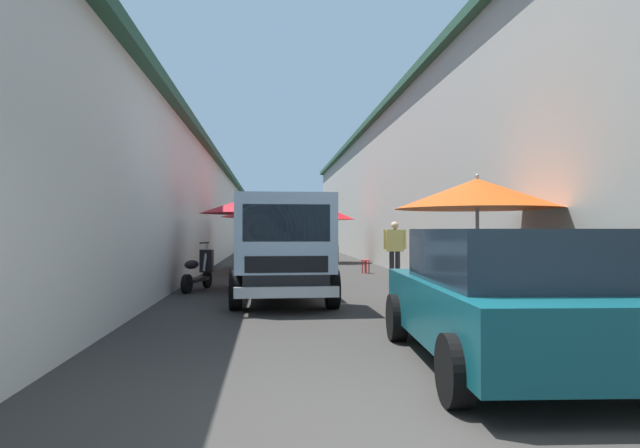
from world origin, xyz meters
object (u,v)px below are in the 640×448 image
(parked_scooter, at_px, (198,272))
(plastic_stool, at_px, (366,263))
(fruit_stall_near_left, at_px, (477,203))
(vendor_by_crates, at_px, (395,246))
(fruit_stall_mid_lane, at_px, (257,218))
(hatchback_car, at_px, (501,296))
(fruit_stall_near_right, at_px, (261,218))
(fruit_stall_far_right, at_px, (329,219))
(fruit_stall_far_left, at_px, (254,212))
(delivery_truck, at_px, (283,250))

(parked_scooter, relative_size, plastic_stool, 3.82)
(fruit_stall_near_left, relative_size, vendor_by_crates, 1.56)
(fruit_stall_mid_lane, relative_size, vendor_by_crates, 1.54)
(hatchback_car, relative_size, vendor_by_crates, 2.39)
(fruit_stall_near_left, distance_m, vendor_by_crates, 6.90)
(fruit_stall_mid_lane, bearing_deg, hatchback_car, -168.61)
(fruit_stall_near_right, bearing_deg, fruit_stall_near_left, -159.19)
(fruit_stall_near_left, bearing_deg, fruit_stall_far_right, 2.72)
(fruit_stall_near_right, xyz_separation_m, fruit_stall_mid_lane, (2.37, 0.21, 0.06))
(fruit_stall_far_left, distance_m, fruit_stall_near_left, 6.50)
(hatchback_car, bearing_deg, fruit_stall_near_right, 12.61)
(hatchback_car, bearing_deg, delivery_truck, 23.46)
(fruit_stall_far_left, height_order, delivery_truck, fruit_stall_far_left)
(delivery_truck, bearing_deg, vendor_by_crates, -35.42)
(fruit_stall_near_right, height_order, plastic_stool, fruit_stall_near_right)
(fruit_stall_far_left, bearing_deg, hatchback_car, -160.93)
(fruit_stall_near_left, distance_m, delivery_truck, 3.84)
(fruit_stall_mid_lane, xyz_separation_m, vendor_by_crates, (-4.88, -4.02, -0.90))
(fruit_stall_near_left, bearing_deg, hatchback_car, 163.25)
(fruit_stall_far_right, distance_m, vendor_by_crates, 8.49)
(plastic_stool, bearing_deg, delivery_truck, 158.05)
(fruit_stall_near_right, xyz_separation_m, delivery_truck, (-7.11, -0.54, -0.76))
(fruit_stall_near_right, distance_m, vendor_by_crates, 4.64)
(fruit_stall_near_right, relative_size, fruit_stall_mid_lane, 0.97)
(parked_scooter, bearing_deg, hatchback_car, -151.20)
(delivery_truck, xyz_separation_m, plastic_stool, (7.20, -2.90, -0.71))
(fruit_stall_near_left, xyz_separation_m, parked_scooter, (4.72, 4.96, -1.41))
(fruit_stall_mid_lane, relative_size, hatchback_car, 0.65)
(fruit_stall_near_left, height_order, hatchback_car, fruit_stall_near_left)
(fruit_stall_near_left, height_order, delivery_truck, fruit_stall_near_left)
(delivery_truck, distance_m, plastic_stool, 7.79)
(delivery_truck, bearing_deg, fruit_stall_far_left, 11.57)
(fruit_stall_near_right, relative_size, plastic_stool, 5.72)
(fruit_stall_mid_lane, height_order, fruit_stall_far_right, fruit_stall_far_right)
(fruit_stall_far_left, relative_size, plastic_stool, 6.37)
(plastic_stool, bearing_deg, fruit_stall_far_left, 138.85)
(fruit_stall_mid_lane, bearing_deg, fruit_stall_near_right, -174.98)
(vendor_by_crates, distance_m, plastic_stool, 2.69)
(fruit_stall_far_right, relative_size, delivery_truck, 0.50)
(fruit_stall_far_right, bearing_deg, vendor_by_crates, -173.30)
(fruit_stall_far_left, height_order, fruit_stall_far_right, fruit_stall_far_right)
(fruit_stall_near_right, height_order, parked_scooter, fruit_stall_near_right)
(hatchback_car, bearing_deg, parked_scooter, 28.80)
(fruit_stall_near_right, distance_m, fruit_stall_mid_lane, 2.38)
(fruit_stall_far_right, relative_size, hatchback_car, 0.61)
(fruit_stall_far_right, bearing_deg, fruit_stall_far_left, 163.38)
(fruit_stall_near_right, distance_m, hatchback_car, 12.47)
(vendor_by_crates, bearing_deg, fruit_stall_near_right, 56.70)
(fruit_stall_near_left, relative_size, parked_scooter, 1.57)
(parked_scooter, bearing_deg, fruit_stall_mid_lane, -9.77)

